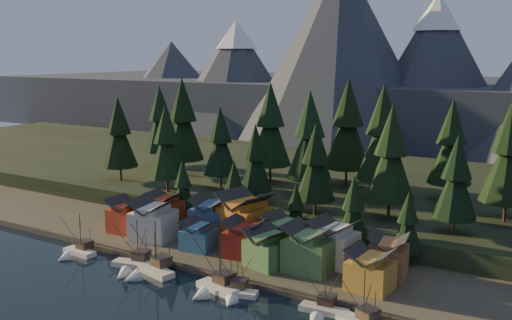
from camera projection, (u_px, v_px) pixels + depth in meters
The scene contains 45 objects.
ground at pixel (167, 306), 101.80m from camera, with size 500.00×500.00×0.00m, color black.
shore_strip at pixel (277, 241), 135.23m from camera, with size 400.00×50.00×1.50m, color #3C382C.
hillside at pixel (356, 189), 176.78m from camera, with size 420.00×100.00×6.00m, color black.
dock at pixel (220, 274), 115.55m from camera, with size 80.00×4.00×1.00m, color #4A4034.
mountain_ridge at pixel (443, 92), 278.41m from camera, with size 560.00×190.00×90.00m.
boat_0 at pixel (76, 247), 127.01m from camera, with size 8.46×9.15×10.59m.
boat_1 at pixel (134, 260), 118.83m from camera, with size 11.28×11.89×11.44m.
boat_2 at pixel (149, 264), 115.88m from camera, with size 10.81×11.34×12.18m.
boat_3 at pixel (214, 280), 107.21m from camera, with size 9.68×10.32×12.06m.
boat_4 at pixel (236, 287), 105.21m from camera, with size 8.39×8.87×9.89m.
boat_5 at pixel (322, 305), 98.02m from camera, with size 8.93×9.62×10.00m.
boat_6 at pixel (357, 317), 92.93m from camera, with size 9.42×9.92×10.86m.
house_front_0 at pixel (128, 214), 138.90m from camera, with size 8.79×8.36×8.40m.
house_front_1 at pixel (153, 218), 133.35m from camera, with size 10.55×10.25×9.53m.
house_front_2 at pixel (199, 234), 126.43m from camera, with size 7.54×7.59×6.73m.
house_front_3 at pixel (245, 237), 121.92m from camera, with size 8.82×8.49×8.20m.
house_front_4 at pixel (268, 246), 116.56m from camera, with size 9.51×9.96×7.92m.
house_front_5 at pixel (309, 247), 113.43m from camera, with size 9.28×8.45×9.64m.
house_front_6 at pixel (370, 268), 104.74m from camera, with size 8.25×7.84×7.86m.
house_back_0 at pixel (165, 208), 143.61m from camera, with size 8.93×8.66×8.70m.
house_back_1 at pixel (210, 215), 136.19m from camera, with size 10.20×10.27×9.37m.
house_back_2 at pixel (245, 216), 131.92m from camera, with size 12.87×12.22×11.46m.
house_back_3 at pixel (285, 233), 123.84m from camera, with size 9.45×8.65×8.63m.
house_back_4 at pixel (334, 241), 117.46m from camera, with size 9.29×8.97×9.39m.
house_back_5 at pixel (388, 254), 111.28m from camera, with size 8.48×8.56×8.28m.
tree_hill_0 at pixel (119, 135), 173.50m from camera, with size 11.03×11.03×25.69m.
tree_hill_1 at pixel (183, 122), 180.23m from camera, with size 13.39×13.39×31.19m.
tree_hill_2 at pixel (166, 144), 158.96m from camera, with size 10.70×10.70×24.93m.
tree_hill_3 at pixel (220, 143), 164.01m from camera, with size 10.27×10.27×23.92m.
tree_hill_4 at pixel (270, 127), 171.86m from camera, with size 12.99×12.99×30.26m.
tree_hill_5 at pixel (256, 160), 146.71m from camera, with size 8.96×8.96×20.87m.
tree_hill_6 at pixel (310, 138), 154.39m from camera, with size 12.44×12.44×28.97m.
tree_hill_7 at pixel (316, 165), 135.63m from camera, with size 9.77×9.77×22.76m.
tree_hill_8 at pixel (382, 136), 150.84m from camera, with size 13.31×13.31×31.00m.
tree_hill_9 at pixel (391, 157), 132.87m from camera, with size 11.63×11.63×27.10m.
tree_hill_10 at pixel (451, 145), 149.77m from camera, with size 11.60×11.60×27.01m.
tree_hill_11 at pixel (456, 180), 121.00m from camera, with size 9.42×9.42×21.95m.
tree_hill_12 at pixel (509, 155), 129.64m from camera, with size 12.39×12.39×28.86m.
tree_hill_15 at pixel (348, 127), 166.33m from camera, with size 13.62×13.62×31.72m.
tree_hill_16 at pixel (160, 121), 198.17m from camera, with size 11.98×11.98×27.90m.
tree_shore_0 at pixel (183, 188), 147.82m from camera, with size 6.87×6.87×16.01m.
tree_shore_1 at pixel (234, 192), 139.48m from camera, with size 7.50×7.50×17.47m.
tree_shore_2 at pixel (296, 210), 131.15m from camera, with size 5.93×5.93×13.80m.
tree_shore_3 at pixel (353, 211), 123.64m from camera, with size 7.39×7.39×17.22m.
tree_shore_4 at pixel (408, 224), 117.69m from camera, with size 6.58×6.58×15.32m.
Camera 1 is at (63.20, -73.04, 44.39)m, focal length 40.00 mm.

